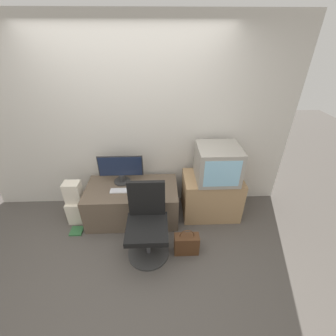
{
  "coord_description": "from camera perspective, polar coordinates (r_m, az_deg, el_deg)",
  "views": [
    {
      "loc": [
        0.36,
        -1.62,
        2.38
      ],
      "look_at": [
        0.46,
        1.01,
        0.77
      ],
      "focal_mm": 24.0,
      "sensor_mm": 36.0,
      "label": 1
    }
  ],
  "objects": [
    {
      "name": "ground_plane",
      "position": [
        2.9,
        -9.07,
        -24.27
      ],
      "size": [
        12.0,
        12.0,
        0.0
      ],
      "primitive_type": "plane",
      "color": "#4C4742"
    },
    {
      "name": "keyboard",
      "position": [
        3.13,
        -11.88,
        -5.65
      ],
      "size": [
        0.29,
        0.11,
        0.01
      ],
      "color": "silver",
      "rests_on": "desk"
    },
    {
      "name": "handbag",
      "position": [
        2.92,
        4.71,
        -18.64
      ],
      "size": [
        0.3,
        0.14,
        0.38
      ],
      "color": "#4C2D19",
      "rests_on": "ground_plane"
    },
    {
      "name": "desk",
      "position": [
        3.32,
        -8.94,
        -8.6
      ],
      "size": [
        1.27,
        0.68,
        0.52
      ],
      "color": "brown",
      "rests_on": "ground_plane"
    },
    {
      "name": "wall_back",
      "position": [
        3.16,
        -8.67,
        11.12
      ],
      "size": [
        4.4,
        0.05,
        2.6
      ],
      "color": "beige",
      "rests_on": "ground_plane"
    },
    {
      "name": "book",
      "position": [
        3.47,
        -22.16,
        -14.58
      ],
      "size": [
        0.16,
        0.17,
        0.02
      ],
      "color": "#2D6638",
      "rests_on": "ground_plane"
    },
    {
      "name": "cardboard_box_upper",
      "position": [
        3.36,
        -22.97,
        -5.63
      ],
      "size": [
        0.22,
        0.17,
        0.3
      ],
      "color": "beige",
      "rests_on": "cardboard_box_lower"
    },
    {
      "name": "crt_tv",
      "position": [
        3.05,
        12.48,
        1.12
      ],
      "size": [
        0.56,
        0.53,
        0.48
      ],
      "color": "gray",
      "rests_on": "side_stand"
    },
    {
      "name": "side_stand",
      "position": [
        3.37,
        10.86,
        -6.85
      ],
      "size": [
        0.81,
        0.54,
        0.64
      ],
      "color": "#A37F56",
      "rests_on": "ground_plane"
    },
    {
      "name": "mouse",
      "position": [
        3.08,
        -8.34,
        -5.66
      ],
      "size": [
        0.07,
        0.04,
        0.03
      ],
      "color": "silver",
      "rests_on": "desk"
    },
    {
      "name": "office_chair",
      "position": [
        2.74,
        -5.27,
        -14.39
      ],
      "size": [
        0.51,
        0.51,
        0.94
      ],
      "color": "#333333",
      "rests_on": "ground_plane"
    },
    {
      "name": "main_monitor",
      "position": [
        3.2,
        -11.89,
        -0.3
      ],
      "size": [
        0.62,
        0.23,
        0.41
      ],
      "color": "#2D2D2D",
      "rests_on": "desk"
    },
    {
      "name": "cardboard_box_lower",
      "position": [
        3.55,
        -21.91,
        -9.77
      ],
      "size": [
        0.24,
        0.27,
        0.34
      ],
      "color": "beige",
      "rests_on": "ground_plane"
    }
  ]
}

